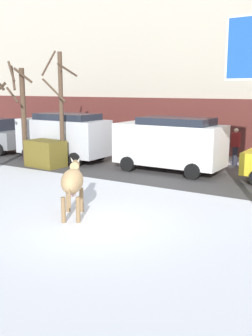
# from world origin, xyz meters

# --- Properties ---
(ground_plane) EXTENTS (120.00, 120.00, 0.00)m
(ground_plane) POSITION_xyz_m (0.00, 0.00, 0.00)
(ground_plane) COLOR white
(road_strip) EXTENTS (60.00, 5.60, 0.01)m
(road_strip) POSITION_xyz_m (0.00, 7.49, 0.00)
(road_strip) COLOR #423F3F
(road_strip) RESTS_ON ground
(cow_tan) EXTENTS (1.38, 1.81, 1.54)m
(cow_tan) POSITION_xyz_m (-1.01, 0.50, 0.99)
(cow_tan) COLOR tan
(cow_tan) RESTS_ON ground
(car_silver_van) EXTENTS (4.62, 2.15, 2.32)m
(car_silver_van) POSITION_xyz_m (-7.05, 7.16, 1.24)
(car_silver_van) COLOR #B7BABF
(car_silver_van) RESTS_ON ground
(car_white_van) EXTENTS (4.62, 2.15, 2.32)m
(car_white_van) POSITION_xyz_m (-1.45, 7.50, 1.24)
(car_white_van) COLOR white
(car_white_van) RESTS_ON ground
(pedestrian_near_billboard) EXTENTS (0.36, 0.24, 1.73)m
(pedestrian_near_billboard) POSITION_xyz_m (-3.14, 10.27, 0.88)
(pedestrian_near_billboard) COLOR #282833
(pedestrian_near_billboard) RESTS_ON ground
(pedestrian_by_cars) EXTENTS (0.36, 0.24, 1.73)m
(pedestrian_by_cars) POSITION_xyz_m (0.53, 10.27, 0.88)
(pedestrian_by_cars) COLOR #282833
(pedestrian_by_cars) RESTS_ON ground
(bare_tree_right_lot) EXTENTS (1.31, 0.86, 4.76)m
(bare_tree_right_lot) POSITION_xyz_m (-8.33, 5.75, 2.52)
(bare_tree_right_lot) COLOR #4C3828
(bare_tree_right_lot) RESTS_ON ground
(bare_tree_far_back) EXTENTS (1.35, 1.16, 5.16)m
(bare_tree_far_back) POSITION_xyz_m (-5.98, 5.79, 2.75)
(bare_tree_far_back) COLOR #4C3828
(bare_tree_far_back) RESTS_ON ground
(dumpster) EXTENTS (1.79, 1.24, 1.20)m
(dumpster) POSITION_xyz_m (-6.70, 5.49, 0.60)
(dumpster) COLOR brown
(dumpster) RESTS_ON ground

